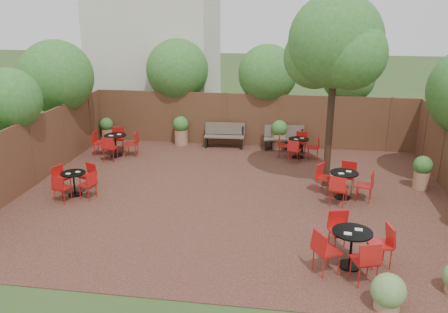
# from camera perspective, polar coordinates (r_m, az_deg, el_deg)

# --- Properties ---
(ground) EXTENTS (80.00, 80.00, 0.00)m
(ground) POSITION_cam_1_polar(r_m,az_deg,el_deg) (13.17, 1.26, -4.89)
(ground) COLOR #354F23
(ground) RESTS_ON ground
(courtyard_paving) EXTENTS (12.00, 10.00, 0.02)m
(courtyard_paving) POSITION_cam_1_polar(r_m,az_deg,el_deg) (13.16, 1.26, -4.85)
(courtyard_paving) COLOR #361E16
(courtyard_paving) RESTS_ON ground
(fence_back) EXTENTS (12.00, 0.08, 2.00)m
(fence_back) POSITION_cam_1_polar(r_m,az_deg,el_deg) (17.59, 3.43, 4.45)
(fence_back) COLOR #52331E
(fence_back) RESTS_ON ground
(fence_left) EXTENTS (0.08, 10.00, 2.00)m
(fence_left) POSITION_cam_1_polar(r_m,az_deg,el_deg) (14.79, -22.42, 0.44)
(fence_left) COLOR #52331E
(fence_left) RESTS_ON ground
(neighbour_building) EXTENTS (5.00, 4.00, 8.00)m
(neighbour_building) POSITION_cam_1_polar(r_m,az_deg,el_deg) (20.95, -8.36, 14.80)
(neighbour_building) COLOR beige
(neighbour_building) RESTS_ON ground
(overhang_foliage) EXTENTS (15.79, 10.33, 2.63)m
(overhang_foliage) POSITION_cam_1_polar(r_m,az_deg,el_deg) (15.61, -0.96, 9.10)
(overhang_foliage) COLOR #2F6A22
(overhang_foliage) RESTS_ON ground
(courtyard_tree) EXTENTS (2.73, 2.63, 5.47)m
(courtyard_tree) POSITION_cam_1_polar(r_m,az_deg,el_deg) (13.28, 13.42, 12.85)
(courtyard_tree) COLOR black
(courtyard_tree) RESTS_ON courtyard_paving
(park_bench_left) EXTENTS (1.50, 0.55, 0.92)m
(park_bench_left) POSITION_cam_1_polar(r_m,az_deg,el_deg) (17.47, 0.08, 2.67)
(park_bench_left) COLOR brown
(park_bench_left) RESTS_ON courtyard_paving
(park_bench_right) EXTENTS (1.49, 0.60, 0.90)m
(park_bench_right) POSITION_cam_1_polar(r_m,az_deg,el_deg) (17.29, 7.34, 2.32)
(park_bench_right) COLOR brown
(park_bench_right) RESTS_ON courtyard_paving
(bistro_tables) EXTENTS (9.20, 8.63, 0.92)m
(bistro_tables) POSITION_cam_1_polar(r_m,az_deg,el_deg) (13.38, 1.23, -2.42)
(bistro_tables) COLOR black
(bistro_tables) RESTS_ON courtyard_paving
(planters) EXTENTS (11.48, 3.89, 1.10)m
(planters) POSITION_cam_1_polar(r_m,az_deg,el_deg) (16.76, 1.67, 2.31)
(planters) COLOR #9E6E4F
(planters) RESTS_ON courtyard_paving
(low_shrubs) EXTENTS (2.98, 4.24, 0.67)m
(low_shrubs) POSITION_cam_1_polar(r_m,az_deg,el_deg) (10.59, 24.71, -10.74)
(low_shrubs) COLOR #9E6E4F
(low_shrubs) RESTS_ON courtyard_paving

